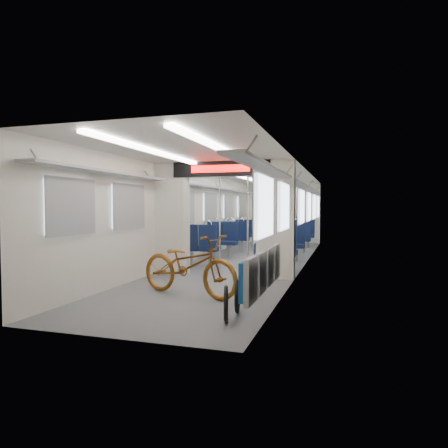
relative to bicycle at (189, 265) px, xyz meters
The scene contains 14 objects.
carriage 3.72m from the bicycle, 90.39° to the left, with size 12.00×12.02×2.31m.
bicycle is the anchor object (origin of this frame).
flip_bench 1.51m from the bicycle, 27.78° to the right, with size 0.12×2.10×0.51m.
bike_hoop_a 1.56m from the bicycle, 50.93° to the right, with size 0.44×0.44×0.05m, color black.
bike_hoop_b 1.30m from the bicycle, 37.78° to the right, with size 0.44×0.44×0.05m, color black.
bike_hoop_c 1.05m from the bicycle, 12.36° to the left, with size 0.50×0.50×0.05m, color black.
seat_bay_near_left 4.07m from the bicycle, 103.64° to the left, with size 0.90×2.05×1.09m.
seat_bay_near_right 3.76m from the bicycle, 75.99° to the left, with size 0.90×2.02×1.08m.
seat_bay_far_left 7.08m from the bicycle, 97.79° to the left, with size 0.88×1.91×1.05m.
seat_bay_far_right 7.31m from the bicycle, 82.84° to the left, with size 0.88×1.93×1.06m.
stanchion_near_left 2.79m from the bicycle, 97.08° to the left, with size 0.04×0.04×2.30m, color silver.
stanchion_near_right 2.64m from the bicycle, 82.23° to the left, with size 0.04×0.04×2.30m, color silver.
stanchion_far_left 5.82m from the bicycle, 92.53° to the left, with size 0.04×0.04×2.30m, color silver.
stanchion_far_right 5.69m from the bicycle, 86.81° to the left, with size 0.05×0.05×2.30m, color silver.
Camera 1 is at (2.37, -9.65, 1.40)m, focal length 32.00 mm.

